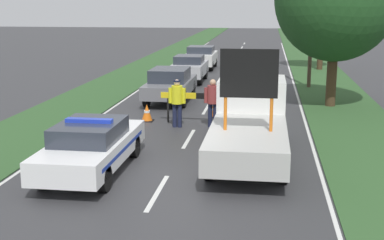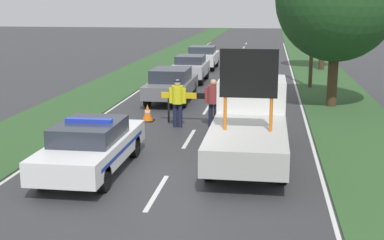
# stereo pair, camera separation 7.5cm
# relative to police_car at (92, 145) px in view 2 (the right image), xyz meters

# --- Properties ---
(ground_plane) EXTENTS (160.00, 160.00, 0.00)m
(ground_plane) POSITION_rel_police_car_xyz_m (2.08, -0.18, -0.73)
(ground_plane) COLOR #333335
(lane_markings) EXTENTS (8.21, 65.44, 0.01)m
(lane_markings) POSITION_rel_police_car_xyz_m (2.08, 14.35, -0.72)
(lane_markings) COLOR silver
(lane_markings) RESTS_ON ground
(grass_verge_left) EXTENTS (3.36, 120.00, 0.03)m
(grass_verge_left) POSITION_rel_police_car_xyz_m (-3.76, 19.82, -0.71)
(grass_verge_left) COLOR #2D5128
(grass_verge_left) RESTS_ON ground
(grass_verge_right) EXTENTS (3.36, 120.00, 0.03)m
(grass_verge_right) POSITION_rel_police_car_xyz_m (7.91, 19.82, -0.71)
(grass_verge_right) COLOR #2D5128
(grass_verge_right) RESTS_ON ground
(police_car) EXTENTS (1.80, 4.91, 1.50)m
(police_car) POSITION_rel_police_car_xyz_m (0.00, 0.00, 0.00)
(police_car) COLOR white
(police_car) RESTS_ON ground
(work_truck) EXTENTS (2.12, 6.38, 3.31)m
(work_truck) POSITION_rel_police_car_xyz_m (4.15, 2.33, 0.32)
(work_truck) COLOR white
(work_truck) RESTS_ON ground
(road_barrier) EXTENTS (2.69, 0.08, 1.15)m
(road_barrier) POSITION_rel_police_car_xyz_m (2.00, 6.28, 0.22)
(road_barrier) COLOR black
(road_barrier) RESTS_ON ground
(police_officer) EXTENTS (0.63, 0.40, 1.76)m
(police_officer) POSITION_rel_police_car_xyz_m (1.41, 5.50, 0.32)
(police_officer) COLOR #191E38
(police_officer) RESTS_ON ground
(pedestrian_civilian) EXTENTS (0.64, 0.40, 1.77)m
(pedestrian_civilian) POSITION_rel_police_car_xyz_m (2.69, 5.69, 0.31)
(pedestrian_civilian) COLOR #191E38
(pedestrian_civilian) RESTS_ON ground
(traffic_cone_near_police) EXTENTS (0.39, 0.39, 0.54)m
(traffic_cone_near_police) POSITION_rel_police_car_xyz_m (2.56, 7.48, -0.46)
(traffic_cone_near_police) COLOR black
(traffic_cone_near_police) RESTS_ON ground
(traffic_cone_centre_front) EXTENTS (0.48, 0.48, 0.66)m
(traffic_cone_centre_front) POSITION_rel_police_car_xyz_m (0.08, 6.34, -0.40)
(traffic_cone_centre_front) COLOR black
(traffic_cone_centre_front) RESTS_ON ground
(traffic_cone_near_truck) EXTENTS (0.41, 0.41, 0.57)m
(traffic_cone_near_truck) POSITION_rel_police_car_xyz_m (3.44, 6.46, -0.45)
(traffic_cone_near_truck) COLOR black
(traffic_cone_near_truck) RESTS_ON ground
(queued_car_suv_grey) EXTENTS (1.85, 4.66, 1.53)m
(queued_car_suv_grey) POSITION_rel_police_car_xyz_m (0.23, 10.58, 0.08)
(queued_car_suv_grey) COLOR slate
(queued_car_suv_grey) RESTS_ON ground
(queued_car_sedan_silver) EXTENTS (1.76, 3.94, 1.51)m
(queued_car_sedan_silver) POSITION_rel_police_car_xyz_m (0.22, 16.78, 0.08)
(queued_car_sedan_silver) COLOR #B2B2B7
(queued_car_sedan_silver) RESTS_ON ground
(queued_car_van_white) EXTENTS (1.92, 4.11, 1.54)m
(queued_car_van_white) POSITION_rel_police_car_xyz_m (0.12, 22.96, 0.07)
(queued_car_van_white) COLOR silver
(queued_car_van_white) RESTS_ON ground
(utility_pole) EXTENTS (1.20, 0.20, 7.11)m
(utility_pole) POSITION_rel_police_car_xyz_m (6.86, 15.55, 2.94)
(utility_pole) COLOR #473828
(utility_pole) RESTS_ON ground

